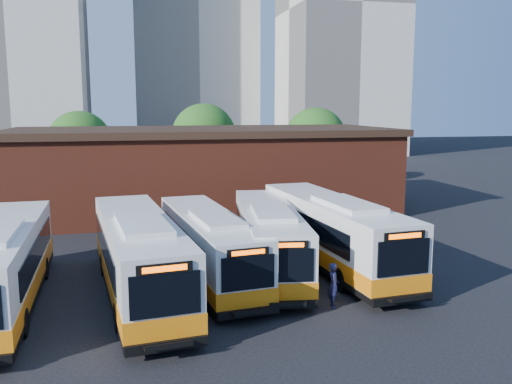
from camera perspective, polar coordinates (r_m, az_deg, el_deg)
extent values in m
plane|color=black|center=(23.45, 0.93, -11.01)|extent=(220.00, 220.00, 0.00)
cube|color=silver|center=(24.22, -25.21, -6.74)|extent=(3.05, 12.32, 2.91)
cube|color=orange|center=(24.45, -25.08, -8.64)|extent=(3.10, 12.37, 0.71)
cube|color=black|center=(24.60, -25.00, -9.78)|extent=(3.09, 12.36, 0.25)
cube|color=black|center=(24.34, -22.01, -5.78)|extent=(0.40, 9.54, 1.07)
cylinder|color=black|center=(21.17, -23.40, -12.55)|extent=(0.36, 1.03, 1.02)
cylinder|color=black|center=(27.50, -21.43, -7.50)|extent=(0.36, 1.03, 1.02)
cube|color=silver|center=(23.64, -12.26, -6.33)|extent=(4.11, 12.79, 2.98)
cube|color=orange|center=(23.88, -12.19, -8.33)|extent=(4.17, 12.85, 0.73)
cube|color=black|center=(24.04, -12.14, -9.52)|extent=(4.16, 12.84, 0.26)
cube|color=black|center=(17.58, -9.52, -10.65)|extent=(2.26, 0.33, 1.41)
cube|color=black|center=(17.30, -9.59, -7.94)|extent=(1.78, 0.27, 0.34)
cube|color=#FF5905|center=(17.27, -9.57, -7.98)|extent=(1.41, 0.19, 0.19)
cube|color=black|center=(18.15, -9.34, -15.70)|extent=(2.67, 0.46, 0.34)
cube|color=black|center=(17.89, -9.21, -15.71)|extent=(1.55, 0.57, 0.06)
cube|color=black|center=(17.69, -9.10, -15.74)|extent=(1.51, 0.22, 0.19)
cube|color=black|center=(23.85, -15.67, -5.61)|extent=(1.19, 9.74, 1.10)
cube|color=black|center=(24.16, -9.20, -5.20)|extent=(1.19, 9.74, 1.10)
cube|color=silver|center=(21.75, -11.85, -3.32)|extent=(2.31, 4.58, 0.23)
cylinder|color=black|center=(20.57, -14.21, -12.67)|extent=(0.45, 1.08, 1.05)
cylinder|color=black|center=(20.90, -7.45, -12.11)|extent=(0.45, 1.08, 1.05)
cylinder|color=black|center=(27.10, -15.66, -7.41)|extent=(0.45, 1.08, 1.05)
cylinder|color=black|center=(27.35, -10.57, -7.08)|extent=(0.45, 1.08, 1.05)
cube|color=silver|center=(25.55, -4.97, -5.40)|extent=(3.70, 11.60, 2.71)
cube|color=orange|center=(25.75, -4.95, -7.09)|extent=(3.75, 11.66, 0.67)
cube|color=black|center=(25.89, -4.94, -8.10)|extent=(3.74, 11.65, 0.24)
cube|color=black|center=(20.18, -0.84, -8.51)|extent=(2.05, 0.29, 1.28)
cube|color=black|center=(19.95, -0.83, -6.36)|extent=(1.61, 0.24, 0.30)
cube|color=#FF5905|center=(19.92, -0.80, -6.38)|extent=(1.28, 0.16, 0.17)
cube|color=black|center=(20.64, -0.77, -12.59)|extent=(2.42, 0.41, 0.30)
cube|color=black|center=(20.41, -0.57, -12.55)|extent=(1.41, 0.51, 0.06)
cube|color=black|center=(20.24, -0.41, -12.55)|extent=(1.37, 0.19, 0.17)
cube|color=black|center=(25.57, -7.89, -4.84)|extent=(1.05, 8.84, 1.00)
cube|color=black|center=(26.16, -2.57, -4.44)|extent=(1.05, 8.84, 1.00)
cube|color=silver|center=(23.88, -4.16, -2.84)|extent=(2.09, 4.15, 0.21)
cylinder|color=black|center=(22.64, -5.57, -10.52)|extent=(0.41, 0.98, 0.95)
cylinder|color=black|center=(23.23, -0.23, -9.96)|extent=(0.41, 0.98, 0.95)
cylinder|color=black|center=(28.50, -8.64, -6.47)|extent=(0.41, 0.98, 0.95)
cylinder|color=black|center=(28.97, -4.35, -6.14)|extent=(0.41, 0.98, 0.95)
cube|color=silver|center=(26.63, 1.33, -4.67)|extent=(4.01, 11.93, 2.78)
cube|color=orange|center=(26.83, 1.32, -6.34)|extent=(4.07, 11.99, 0.68)
cube|color=black|center=(26.97, 1.32, -7.34)|extent=(4.06, 11.98, 0.24)
cube|color=black|center=(20.93, 3.24, -7.73)|extent=(2.10, 0.34, 1.32)
cube|color=black|center=(20.71, 3.27, -5.60)|extent=(1.65, 0.28, 0.31)
cube|color=#FF5905|center=(20.67, 3.28, -5.62)|extent=(1.31, 0.19, 0.18)
cube|color=black|center=(21.38, 3.23, -11.79)|extent=(2.48, 0.46, 0.31)
cube|color=black|center=(21.14, 3.32, -11.76)|extent=(1.45, 0.55, 0.06)
cube|color=black|center=(20.95, 3.40, -11.75)|extent=(1.41, 0.23, 0.18)
cube|color=black|center=(26.83, -1.46, -3.98)|extent=(1.25, 9.06, 1.02)
cube|color=black|center=(27.12, 3.90, -3.86)|extent=(1.25, 9.06, 1.02)
cube|color=silver|center=(24.90, 1.74, -2.14)|extent=(2.22, 4.29, 0.21)
cylinder|color=black|center=(23.69, -0.47, -9.55)|extent=(0.44, 1.01, 0.98)
cylinder|color=black|center=(23.98, 4.97, -9.35)|extent=(0.44, 1.01, 0.98)
cylinder|color=black|center=(29.85, -1.55, -5.64)|extent=(0.44, 1.01, 0.98)
cylinder|color=black|center=(30.08, 2.76, -5.53)|extent=(0.44, 1.01, 0.98)
cube|color=silver|center=(27.56, 7.99, -3.98)|extent=(3.77, 12.90, 3.02)
cube|color=orange|center=(27.76, 7.95, -5.74)|extent=(3.82, 12.95, 0.74)
cube|color=black|center=(27.90, 7.93, -6.79)|extent=(3.81, 12.94, 0.26)
cube|color=black|center=(22.10, 15.27, -6.68)|extent=(2.29, 0.26, 1.43)
cube|color=black|center=(21.87, 15.38, -4.47)|extent=(1.80, 0.22, 0.34)
cube|color=#FF5905|center=(21.84, 15.44, -4.49)|extent=(1.43, 0.14, 0.19)
cube|color=black|center=(22.55, 15.18, -10.87)|extent=(2.70, 0.38, 0.34)
cube|color=black|center=(22.33, 15.54, -10.81)|extent=(1.56, 0.53, 0.06)
cube|color=black|center=(22.15, 15.82, -10.77)|extent=(1.53, 0.17, 0.19)
cube|color=black|center=(27.31, 5.01, -3.41)|extent=(0.89, 9.89, 1.11)
cube|color=black|center=(28.48, 10.13, -3.01)|extent=(0.89, 9.89, 1.11)
cube|color=silver|center=(25.84, 9.60, -1.22)|extent=(2.21, 4.59, 0.23)
cylinder|color=black|center=(24.28, 9.03, -9.10)|extent=(0.43, 1.08, 1.06)
cylinder|color=black|center=(25.44, 14.01, -8.41)|extent=(0.43, 1.08, 1.06)
cylinder|color=black|center=(30.42, 3.06, -5.28)|extent=(0.43, 1.08, 1.06)
cylinder|color=black|center=(31.36, 7.26, -4.91)|extent=(0.43, 1.08, 1.06)
imported|color=#121535|center=(22.27, 8.16, -9.69)|extent=(0.53, 0.73, 1.84)
cube|color=maroon|center=(42.03, -5.65, 2.07)|extent=(28.00, 12.00, 6.00)
cube|color=black|center=(41.77, -5.72, 6.37)|extent=(28.60, 12.60, 0.50)
cube|color=black|center=(36.96, 0.23, -1.66)|extent=(1.20, 0.08, 2.40)
cylinder|color=#382314|center=(54.00, -17.89, 1.44)|extent=(0.36, 0.36, 2.70)
sphere|color=#1E4E15|center=(53.70, -18.06, 4.94)|extent=(6.00, 6.00, 6.00)
cylinder|color=#382314|center=(56.25, -5.45, 2.25)|extent=(0.36, 0.36, 2.95)
sphere|color=#1E4E15|center=(55.95, -5.51, 5.92)|extent=(6.56, 6.56, 6.56)
cylinder|color=#382314|center=(55.89, 6.22, 2.12)|extent=(0.36, 0.36, 2.81)
sphere|color=#1E4E15|center=(55.59, 6.28, 5.64)|extent=(6.24, 6.24, 6.24)
cube|color=beige|center=(97.44, 8.88, 18.30)|extent=(18.00, 18.00, 48.00)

